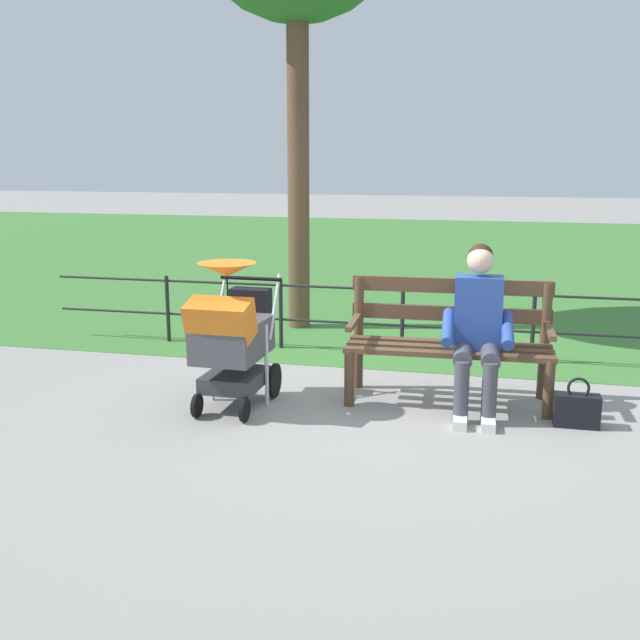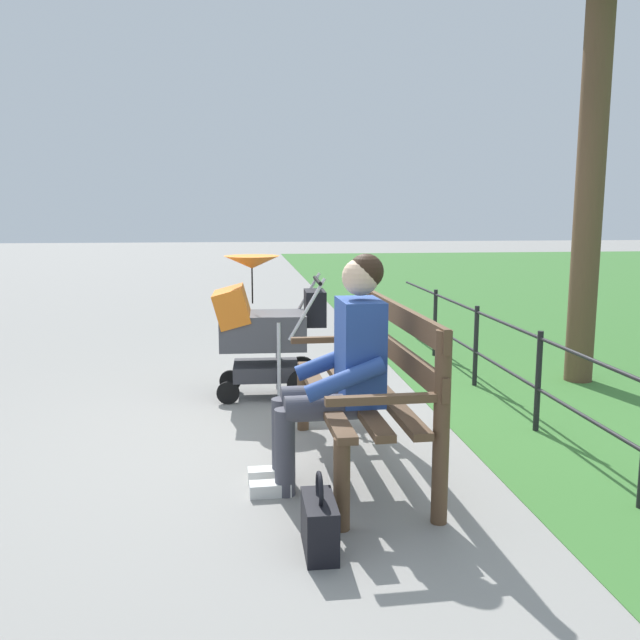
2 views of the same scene
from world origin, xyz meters
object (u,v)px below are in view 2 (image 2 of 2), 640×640
Objects in this scene: stroller at (262,325)px; person_on_bench at (340,365)px; park_bench at (372,381)px; handbag at (319,524)px.

person_on_bench is at bearing -168.79° from stroller.
person_on_bench is (-0.22, 0.22, 0.15)m from park_bench.
stroller is at bearing 3.68° from handbag.
park_bench reaches higher than handbag.
park_bench is at bearing -45.41° from person_on_bench.
person_on_bench reaches higher than handbag.
person_on_bench is at bearing 134.59° from park_bench.
stroller is 2.61m from handbag.
handbag is (-2.56, -0.16, -0.47)m from stroller.
stroller is (1.61, 0.59, 0.07)m from park_bench.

